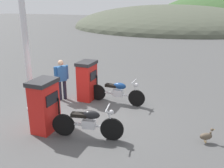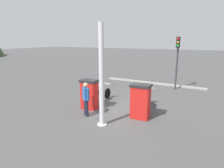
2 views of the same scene
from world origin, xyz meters
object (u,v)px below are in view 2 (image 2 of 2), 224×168
fuel_pump_far (89,94)px  attendant_person (86,97)px  motorcycle_far_pump (101,94)px  wandering_duck (147,89)px  fuel_pump_near (140,101)px  motorcycle_near_pump (148,100)px  canopy_support_pole (102,78)px  roadside_traffic_light (177,54)px

fuel_pump_far → attendant_person: attendant_person is taller
motorcycle_far_pump → wandering_duck: 3.62m
fuel_pump_near → attendant_person: size_ratio=0.99×
fuel_pump_far → motorcycle_near_pump: size_ratio=0.75×
fuel_pump_far → wandering_duck: bearing=-20.9°
motorcycle_near_pump → canopy_support_pole: (-2.76, 1.08, 1.49)m
fuel_pump_far → canopy_support_pole: canopy_support_pole is taller
motorcycle_far_pump → attendant_person: 2.19m
fuel_pump_near → motorcycle_near_pump: 1.39m
fuel_pump_far → fuel_pump_near: bearing=-90.0°
fuel_pump_near → fuel_pump_far: bearing=90.0°
wandering_duck → attendant_person: bearing=166.2°
motorcycle_far_pump → motorcycle_near_pump: bearing=-87.2°
fuel_pump_far → attendant_person: (-0.88, -0.39, 0.13)m
fuel_pump_near → roadside_traffic_light: 6.26m
fuel_pump_near → motorcycle_far_pump: 2.99m
motorcycle_near_pump → attendant_person: size_ratio=1.28×
motorcycle_near_pump → canopy_support_pole: bearing=158.7°
fuel_pump_far → roadside_traffic_light: bearing=-28.0°
wandering_duck → roadside_traffic_light: 3.15m
fuel_pump_near → roadside_traffic_light: size_ratio=0.43×
wandering_duck → fuel_pump_near: bearing=-167.3°
roadside_traffic_light → canopy_support_pole: 7.62m
motorcycle_near_pump → wandering_duck: bearing=16.8°
roadside_traffic_light → motorcycle_near_pump: bearing=172.8°
wandering_duck → canopy_support_pole: (-5.81, 0.16, 1.75)m
motorcycle_far_pump → canopy_support_pole: bearing=-149.3°
fuel_pump_far → attendant_person: 0.97m
roadside_traffic_light → motorcycle_far_pump: bearing=146.0°
fuel_pump_near → roadside_traffic_light: (6.00, -0.52, 1.67)m
attendant_person → roadside_traffic_light: roadside_traffic_light is taller
fuel_pump_far → motorcycle_far_pump: size_ratio=0.69×
fuel_pump_near → wandering_duck: 4.54m
wandering_duck → fuel_pump_far: bearing=159.1°
fuel_pump_near → canopy_support_pole: bearing=140.9°
wandering_duck → motorcycle_far_pump: bearing=151.5°
motorcycle_near_pump → roadside_traffic_light: size_ratio=0.56×
attendant_person → fuel_pump_far: bearing=23.7°
motorcycle_far_pump → roadside_traffic_light: (4.78, -3.23, 2.01)m
wandering_duck → canopy_support_pole: bearing=178.4°
fuel_pump_far → canopy_support_pole: 2.39m
fuel_pump_far → wandering_duck: 4.74m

